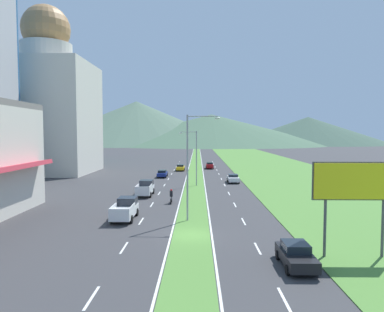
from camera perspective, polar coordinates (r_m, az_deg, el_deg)
ground_plane at (r=31.32m, az=-0.10°, el=-12.58°), size 600.00×600.00×0.00m
grass_median at (r=90.49m, az=0.57°, el=-1.91°), size 3.20×240.00×0.06m
grass_verge_right at (r=92.69m, az=13.42°, el=-1.88°), size 24.00×240.00×0.06m
lane_dash_left_1 at (r=21.13m, az=-15.70°, el=-20.92°), size 0.16×2.80×0.01m
lane_dash_left_2 at (r=28.68m, az=-10.79°, el=-14.18°), size 0.16×2.80×0.01m
lane_dash_left_3 at (r=36.56m, az=-8.11°, el=-10.24°), size 0.16×2.80×0.01m
lane_dash_left_4 at (r=44.61m, az=-6.42°, el=-7.70°), size 0.16×2.80×0.01m
lane_dash_left_5 at (r=52.74m, az=-5.26°, el=-5.93°), size 0.16×2.80×0.01m
lane_dash_left_6 at (r=60.93m, az=-4.41°, el=-4.64°), size 0.16×2.80×0.01m
lane_dash_left_7 at (r=69.15m, az=-3.77°, el=-3.65°), size 0.16×2.80×0.01m
lane_dash_left_8 at (r=77.39m, az=-3.27°, el=-2.87°), size 0.16×2.80×0.01m
lane_dash_left_9 at (r=85.65m, az=-2.86°, el=-2.24°), size 0.16×2.80×0.01m
lane_dash_left_10 at (r=93.92m, az=-2.53°, el=-1.73°), size 0.16×2.80×0.01m
lane_dash_left_11 at (r=102.20m, az=-2.25°, el=-1.29°), size 0.16×2.80×0.01m
lane_dash_left_12 at (r=110.49m, az=-2.01°, el=-0.92°), size 0.16×2.80×0.01m
lane_dash_right_1 at (r=20.87m, az=14.46°, el=-21.23°), size 0.16×2.80×0.01m
lane_dash_right_2 at (r=28.49m, az=10.42°, el=-14.29°), size 0.16×2.80×0.01m
lane_dash_right_3 at (r=36.41m, az=8.23°, el=-10.30°), size 0.16×2.80×0.01m
lane_dash_right_4 at (r=44.49m, az=6.85°, el=-7.73°), size 0.16×2.80×0.01m
lane_dash_right_5 at (r=52.64m, az=5.91°, el=-5.95°), size 0.16×2.80×0.01m
lane_dash_right_6 at (r=60.84m, az=5.23°, el=-4.65°), size 0.16×2.80×0.01m
lane_dash_right_7 at (r=69.07m, az=4.71°, el=-3.66°), size 0.16×2.80×0.01m
lane_dash_right_8 at (r=77.32m, az=4.30°, el=-2.88°), size 0.16×2.80×0.01m
lane_dash_right_9 at (r=85.59m, az=3.97°, el=-2.25°), size 0.16×2.80×0.01m
lane_dash_right_10 at (r=93.87m, az=3.70°, el=-1.73°), size 0.16×2.80×0.01m
lane_dash_right_11 at (r=102.15m, az=3.48°, el=-1.30°), size 0.16×2.80×0.01m
lane_dash_right_12 at (r=110.44m, az=3.28°, el=-0.93°), size 0.16×2.80×0.01m
edge_line_median_left at (r=90.52m, az=-0.53°, el=-1.92°), size 0.16×240.00×0.01m
edge_line_median_right at (r=90.50m, az=1.68°, el=-1.93°), size 0.16×240.00×0.01m
domed_building at (r=85.96m, az=-22.00°, el=7.40°), size 19.23×19.23×36.67m
midrise_colored at (r=116.68m, az=-18.32°, el=4.64°), size 12.04×12.04×22.40m
hill_far_left at (r=303.92m, az=-8.82°, el=5.27°), size 170.06×170.06×35.55m
hill_far_center at (r=292.22m, az=3.13°, el=4.27°), size 186.84×186.84×24.24m
hill_far_right at (r=314.01m, az=17.99°, el=3.89°), size 129.19×129.19×22.51m
street_lamp_near at (r=35.34m, az=-0.19°, el=-0.75°), size 3.33×0.37×10.58m
street_lamp_mid at (r=59.35m, az=0.40°, el=0.27°), size 2.99×0.28×9.15m
billboard_roadside at (r=27.44m, az=24.60°, el=-4.25°), size 5.97×0.28×6.78m
car_0 at (r=71.88m, az=-4.76°, el=-2.79°), size 1.92×4.72×1.45m
car_1 at (r=89.12m, az=2.83°, el=-1.50°), size 1.87×4.55×1.57m
car_2 at (r=25.23m, az=16.24°, el=-14.89°), size 1.99×4.42×1.57m
car_3 at (r=83.96m, az=-1.86°, el=-1.85°), size 1.94×4.32×1.47m
car_4 at (r=64.09m, az=6.57°, el=-3.56°), size 2.03×4.14×1.48m
pickup_truck_0 at (r=37.66m, az=-10.59°, el=-8.33°), size 2.18×5.40×2.00m
pickup_truck_1 at (r=51.24m, az=-7.46°, el=-5.12°), size 2.18×5.40×2.00m
motorcycle_rider at (r=45.12m, az=-3.32°, el=-6.60°), size 0.36×2.00×1.80m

